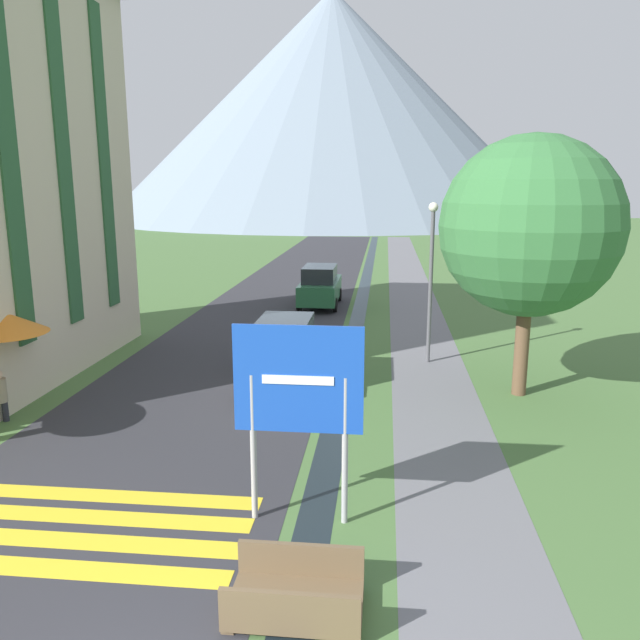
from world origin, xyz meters
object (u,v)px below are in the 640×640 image
at_px(cafe_umbrella_middle_orange, 4,323).
at_px(person_seated_far, 0,393).
at_px(streetlamp, 431,269).
at_px(tree_by_path, 530,227).
at_px(parked_car_near, 285,352).
at_px(parked_car_far, 320,286).
at_px(cafe_chair_far_right, 26,376).
at_px(person_seated_near, 18,371).
at_px(footbridge, 296,597).
at_px(road_sign, 298,395).

height_order(cafe_umbrella_middle_orange, person_seated_far, cafe_umbrella_middle_orange).
height_order(streetlamp, tree_by_path, tree_by_path).
height_order(parked_car_near, parked_car_far, same).
height_order(cafe_chair_far_right, cafe_umbrella_middle_orange, cafe_umbrella_middle_orange).
bearing_deg(parked_car_near, tree_by_path, -1.89).
bearing_deg(person_seated_far, parked_car_near, 29.03).
relative_size(streetlamp, tree_by_path, 0.74).
bearing_deg(tree_by_path, parked_car_near, 178.11).
bearing_deg(person_seated_near, parked_car_near, 15.36).
relative_size(parked_car_near, cafe_umbrella_middle_orange, 1.75).
xyz_separation_m(footbridge, tree_by_path, (4.57, 8.97, 4.09)).
height_order(cafe_umbrella_middle_orange, streetlamp, streetlamp).
xyz_separation_m(person_seated_near, tree_by_path, (12.74, 1.60, 3.61)).
bearing_deg(cafe_chair_far_right, footbridge, -40.27).
bearing_deg(parked_car_near, road_sign, -79.08).
xyz_separation_m(streetlamp, tree_by_path, (2.16, -2.78, 1.44)).
relative_size(footbridge, tree_by_path, 0.26).
bearing_deg(person_seated_near, person_seated_far, -71.92).
relative_size(footbridge, parked_car_near, 0.40).
xyz_separation_m(footbridge, person_seated_far, (-7.66, 5.81, 0.45)).
distance_m(parked_car_far, cafe_chair_far_right, 14.17).
relative_size(parked_car_far, cafe_umbrella_middle_orange, 1.70).
bearing_deg(parked_car_far, person_seated_far, -112.05).
height_order(road_sign, person_seated_far, road_sign).
height_order(person_seated_near, streetlamp, streetlamp).
height_order(parked_car_near, tree_by_path, tree_by_path).
xyz_separation_m(person_seated_near, streetlamp, (10.58, 4.38, 2.17)).
bearing_deg(person_seated_near, footbridge, -42.06).
height_order(footbridge, person_seated_far, person_seated_far).
xyz_separation_m(cafe_chair_far_right, person_seated_far, (0.43, -1.77, 0.16)).
relative_size(footbridge, cafe_umbrella_middle_orange, 0.70).
xyz_separation_m(footbridge, cafe_umbrella_middle_orange, (-7.80, 6.48, 1.94)).
bearing_deg(person_seated_near, cafe_umbrella_middle_orange, -67.81).
bearing_deg(cafe_umbrella_middle_orange, footbridge, -39.71).
xyz_separation_m(parked_car_far, cafe_umbrella_middle_orange, (-6.01, -13.80, 1.26)).
bearing_deg(parked_car_far, person_seated_near, -116.26).
bearing_deg(footbridge, parked_car_far, 95.06).
distance_m(road_sign, person_seated_near, 9.54).
bearing_deg(parked_car_far, road_sign, -85.14).
distance_m(road_sign, parked_car_near, 7.19).
xyz_separation_m(footbridge, streetlamp, (2.41, 11.75, 2.65)).
bearing_deg(cafe_chair_far_right, tree_by_path, 9.15).
height_order(footbridge, tree_by_path, tree_by_path).
bearing_deg(streetlamp, person_seated_far, -149.48).
height_order(person_seated_far, tree_by_path, tree_by_path).
xyz_separation_m(parked_car_near, parked_car_far, (-0.19, 11.11, -0.00)).
distance_m(road_sign, parked_car_far, 18.16).
relative_size(road_sign, footbridge, 1.91).
height_order(footbridge, person_seated_near, person_seated_near).
relative_size(person_seated_far, streetlamp, 0.25).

